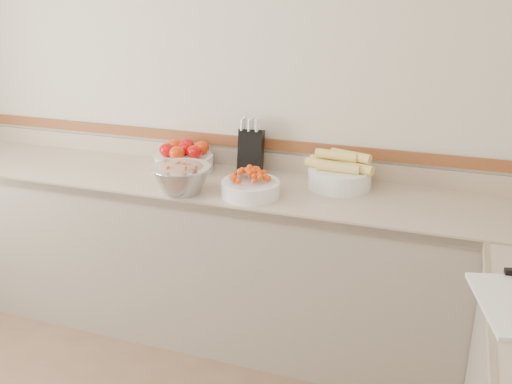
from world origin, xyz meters
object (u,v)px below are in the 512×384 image
(knife_block, at_px, (251,150))
(corn_bowl, at_px, (340,173))
(rhubarb_bowl, at_px, (181,176))
(tomato_bowl, at_px, (184,158))
(cherry_tomato_bowl, at_px, (250,185))

(knife_block, bearing_deg, corn_bowl, -8.19)
(knife_block, bearing_deg, rhubarb_bowl, -116.87)
(tomato_bowl, bearing_deg, knife_block, 13.34)
(tomato_bowl, height_order, rhubarb_bowl, rhubarb_bowl)
(tomato_bowl, height_order, cherry_tomato_bowl, same)
(corn_bowl, bearing_deg, rhubarb_bowl, -154.33)
(cherry_tomato_bowl, relative_size, corn_bowl, 0.81)
(cherry_tomato_bowl, height_order, corn_bowl, corn_bowl)
(tomato_bowl, relative_size, rhubarb_bowl, 1.09)
(cherry_tomato_bowl, bearing_deg, rhubarb_bowl, -167.55)
(tomato_bowl, bearing_deg, corn_bowl, 0.87)
(tomato_bowl, distance_m, corn_bowl, 0.89)
(corn_bowl, bearing_deg, knife_block, 171.81)
(cherry_tomato_bowl, relative_size, rhubarb_bowl, 0.97)
(tomato_bowl, xyz_separation_m, cherry_tomato_bowl, (0.50, -0.27, -0.01))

